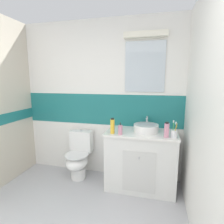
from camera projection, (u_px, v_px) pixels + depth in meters
wall_back_tiled at (102, 99)px, 2.98m from camera, size 3.20×0.20×2.50m
wall_right_plain at (214, 121)px, 1.48m from camera, size 0.10×3.48×2.50m
vanity_cabinet at (141, 160)px, 2.66m from camera, size 1.00×0.57×0.85m
sink_basin at (146, 128)px, 2.57m from camera, size 0.35×0.39×0.20m
toilet at (79, 156)px, 2.94m from camera, size 0.37×0.50×0.77m
toothbrush_cup at (174, 133)px, 2.31m from camera, size 0.08×0.08×0.22m
soap_dispenser at (120, 130)px, 2.45m from camera, size 0.06×0.06×0.17m
mouthwash_bottle at (167, 130)px, 2.33m from camera, size 0.06×0.06×0.20m
shampoo_bottle_tall at (112, 126)px, 2.49m from camera, size 0.06×0.06×0.22m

